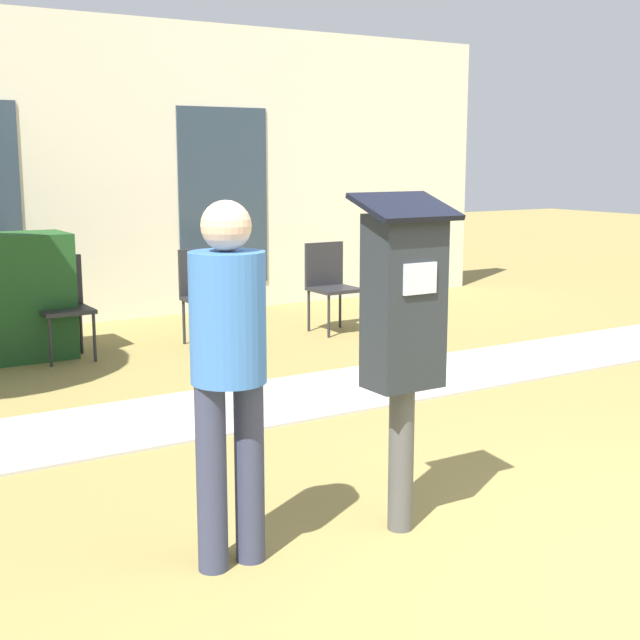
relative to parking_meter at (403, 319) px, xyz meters
The scene contains 7 objects.
sidewalk 2.56m from the parking_meter, 74.98° to the left, with size 12.00×1.10×0.02m.
building_facade 6.22m from the parking_meter, 84.35° to the left, with size 10.00×0.26×3.20m.
parking_meter is the anchor object (origin of this frame).
person_standing 0.86m from the parking_meter, behind, with size 0.32×0.32×1.58m.
outdoor_chair_left 4.55m from the parking_meter, 93.91° to the left, with size 0.44×0.44×0.90m.
outdoor_chair_middle 4.55m from the parking_meter, 76.95° to the left, with size 0.44×0.44×0.90m.
outdoor_chair_right 4.95m from the parking_meter, 61.46° to the left, with size 0.44×0.44×0.90m.
Camera 1 is at (-3.05, -2.01, 1.75)m, focal length 50.00 mm.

